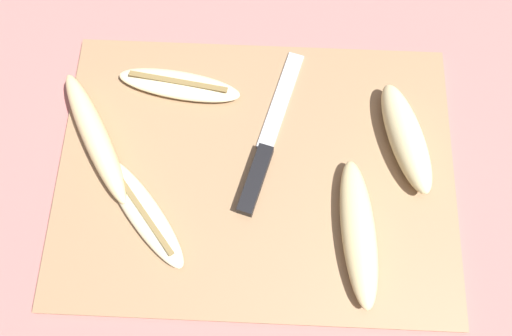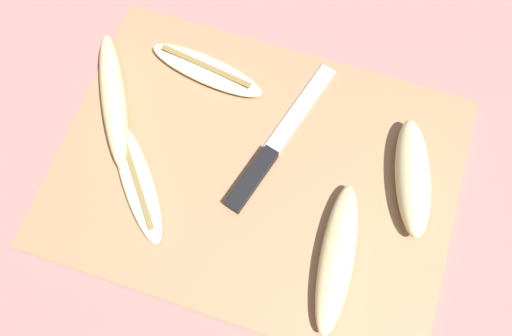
{
  "view_description": "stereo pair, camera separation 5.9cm",
  "coord_description": "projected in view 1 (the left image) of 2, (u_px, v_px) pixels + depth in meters",
  "views": [
    {
      "loc": [
        0.01,
        -0.22,
        0.62
      ],
      "look_at": [
        0.0,
        0.0,
        0.02
      ],
      "focal_mm": 35.0,
      "sensor_mm": 36.0,
      "label": 1
    },
    {
      "loc": [
        0.07,
        -0.2,
        0.62
      ],
      "look_at": [
        0.0,
        0.0,
        0.02
      ],
      "focal_mm": 35.0,
      "sensor_mm": 36.0,
      "label": 2
    }
  ],
  "objects": [
    {
      "name": "ground_plane",
      "position": [
        256.0,
        174.0,
        0.66
      ],
      "size": [
        4.0,
        4.0,
        0.0
      ],
      "primitive_type": "plane",
      "color": "#B76B66"
    },
    {
      "name": "banana_cream_curved",
      "position": [
        179.0,
        85.0,
        0.68
      ],
      "size": [
        0.17,
        0.07,
        0.02
      ],
      "rotation": [
        0.0,
        0.0,
        1.42
      ],
      "color": "beige",
      "rests_on": "cutting_board"
    },
    {
      "name": "banana_ripe_center",
      "position": [
        95.0,
        137.0,
        0.65
      ],
      "size": [
        0.13,
        0.19,
        0.03
      ],
      "rotation": [
        0.0,
        0.0,
        0.52
      ],
      "color": "beige",
      "rests_on": "cutting_board"
    },
    {
      "name": "knife",
      "position": [
        260.0,
        160.0,
        0.64
      ],
      "size": [
        0.09,
        0.24,
        0.02
      ],
      "rotation": [
        0.0,
        0.0,
        -0.27
      ],
      "color": "black",
      "rests_on": "cutting_board"
    },
    {
      "name": "banana_pale_long",
      "position": [
        143.0,
        212.0,
        0.62
      ],
      "size": [
        0.14,
        0.16,
        0.02
      ],
      "rotation": [
        0.0,
        0.0,
        0.68
      ],
      "color": "beige",
      "rests_on": "cutting_board"
    },
    {
      "name": "banana_mellow_near",
      "position": [
        358.0,
        232.0,
        0.6
      ],
      "size": [
        0.06,
        0.19,
        0.03
      ],
      "rotation": [
        0.0,
        0.0,
        3.23
      ],
      "color": "beige",
      "rests_on": "cutting_board"
    },
    {
      "name": "cutting_board",
      "position": [
        256.0,
        172.0,
        0.65
      ],
      "size": [
        0.51,
        0.38,
        0.01
      ],
      "color": "#997551",
      "rests_on": "ground_plane"
    },
    {
      "name": "banana_soft_right",
      "position": [
        406.0,
        137.0,
        0.64
      ],
      "size": [
        0.08,
        0.16,
        0.04
      ],
      "rotation": [
        0.0,
        0.0,
        0.27
      ],
      "color": "beige",
      "rests_on": "cutting_board"
    }
  ]
}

